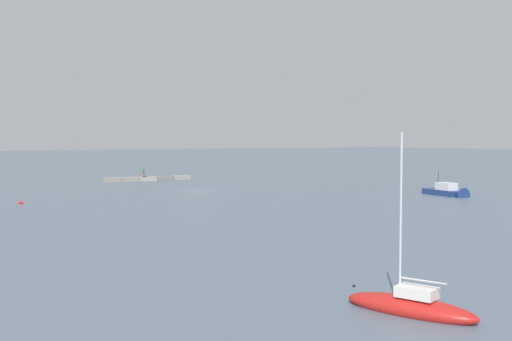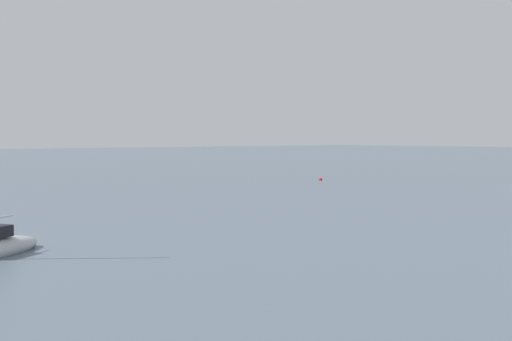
{
  "view_description": "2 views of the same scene",
  "coord_description": "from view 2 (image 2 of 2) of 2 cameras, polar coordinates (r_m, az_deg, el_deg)",
  "views": [
    {
      "loc": [
        33.2,
        73.2,
        6.86
      ],
      "look_at": [
        0.41,
        15.75,
        3.27
      ],
      "focal_mm": 43.73,
      "sensor_mm": 36.0,
      "label": 1
    },
    {
      "loc": [
        -29.3,
        60.51,
        5.06
      ],
      "look_at": [
        6.44,
        30.14,
        2.61
      ],
      "focal_mm": 44.83,
      "sensor_mm": 36.0,
      "label": 2
    }
  ],
  "objects": [
    {
      "name": "mooring_buoy_near",
      "position": [
        75.24,
        5.76,
        -0.82
      ],
      "size": [
        0.46,
        0.46,
        0.46
      ],
      "color": "red",
      "rests_on": "ground_plane"
    }
  ]
}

